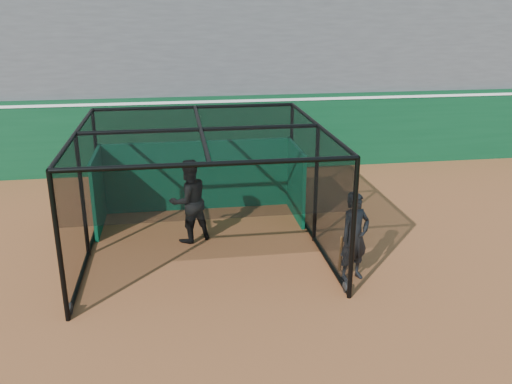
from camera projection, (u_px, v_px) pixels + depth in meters
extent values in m
plane|color=brown|center=(241.00, 295.00, 10.47)|extent=(120.00, 120.00, 0.00)
cube|color=#0A3B1E|center=(208.00, 134.00, 17.99)|extent=(50.00, 0.45, 2.50)
cube|color=white|center=(207.00, 100.00, 17.62)|extent=(50.00, 0.50, 0.08)
cube|color=#4C4C4F|center=(199.00, 44.00, 20.74)|extent=(50.00, 7.85, 7.75)
cube|color=#074B2D|center=(198.00, 176.00, 14.60)|extent=(5.08, 0.10, 1.90)
cylinder|color=black|center=(69.00, 309.00, 9.80)|extent=(0.08, 0.22, 0.22)
cylinder|color=black|center=(346.00, 287.00, 10.55)|extent=(0.08, 0.22, 0.22)
cylinder|color=black|center=(101.00, 211.00, 14.43)|extent=(0.08, 0.22, 0.22)
cylinder|color=black|center=(292.00, 201.00, 15.17)|extent=(0.08, 0.22, 0.22)
imported|color=black|center=(189.00, 201.00, 12.60)|extent=(1.20, 1.10, 1.99)
imported|color=black|center=(355.00, 237.00, 10.82)|extent=(0.79, 0.66, 1.86)
cylinder|color=#593819|center=(341.00, 254.00, 10.96)|extent=(0.15, 0.35, 0.91)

